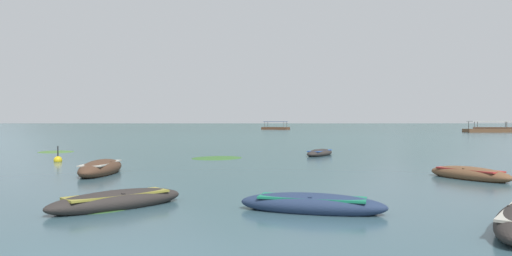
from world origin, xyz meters
TOP-DOWN VIEW (x-y plane):
  - ground_plane at (0.00, 1500.00)m, footprint 6000.00×6000.00m
  - mountain_0 at (-1482.90, 2166.68)m, footprint 1065.28×1065.28m
  - mountain_1 at (-330.75, 2120.13)m, footprint 2106.80×2106.80m
  - mountain_2 at (613.19, 2445.69)m, footprint 1244.70×1244.70m
  - rowboat_0 at (3.12, 5.15)m, footprint 3.51×1.46m
  - rowboat_1 at (8.91, 11.87)m, footprint 2.75×3.21m
  - rowboat_2 at (-5.19, 11.89)m, footprint 1.69×3.90m
  - rowboat_3 at (3.82, 22.96)m, footprint 2.26×3.40m
  - rowboat_5 at (-1.55, 5.14)m, footprint 3.00×3.24m
  - ferry_0 at (40.97, 93.00)m, footprint 10.11×4.33m
  - ferry_1 at (55.28, 128.75)m, footprint 10.15×6.05m
  - ferry_2 at (-5.92, 124.86)m, footprint 8.43×5.41m
  - mooring_buoy at (-9.96, 16.94)m, footprint 0.42×0.42m
  - weed_patch_0 at (-14.39, 24.31)m, footprint 3.30×3.40m
  - weed_patch_1 at (-2.14, 20.24)m, footprint 3.97×4.05m
  - weed_patch_2 at (-2.24, 5.34)m, footprint 2.63×2.68m

SIDE VIEW (x-z plane):
  - ground_plane at x=0.00m, z-range 0.00..0.00m
  - weed_patch_0 at x=-14.39m, z-range -0.07..0.07m
  - weed_patch_1 at x=-2.14m, z-range -0.07..0.07m
  - weed_patch_2 at x=-2.24m, z-range -0.07..0.07m
  - mooring_buoy at x=-9.96m, z-range -0.38..0.58m
  - rowboat_3 at x=3.82m, z-range -0.09..0.41m
  - rowboat_5 at x=-1.55m, z-range -0.10..0.44m
  - rowboat_0 at x=3.12m, z-range -0.10..0.44m
  - rowboat_1 at x=8.91m, z-range -0.11..0.46m
  - rowboat_2 at x=-5.19m, z-range -0.14..0.58m
  - ferry_0 at x=40.97m, z-range -0.82..1.71m
  - ferry_1 at x=55.28m, z-range -0.82..1.71m
  - ferry_2 at x=-5.92m, z-range -0.82..1.71m
  - mountain_2 at x=613.19m, z-range 0.00..298.64m
  - mountain_0 at x=-1482.90m, z-range 0.00..322.82m
  - mountain_1 at x=-330.75m, z-range 0.00..562.56m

